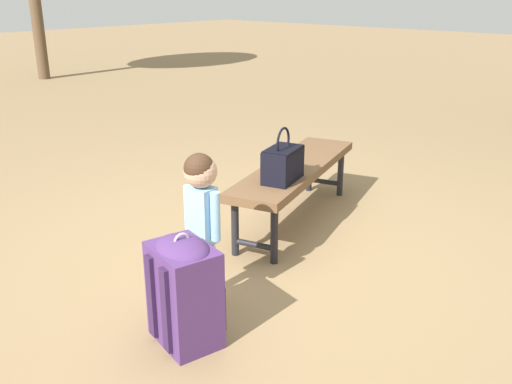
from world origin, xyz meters
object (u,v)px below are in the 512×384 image
object	(u,v)px
backpack_large	(184,288)
child_standing	(201,206)
handbag	(283,163)
park_bench	(295,172)

from	to	relation	value
backpack_large	child_standing	bearing A→B (deg)	-147.77
handbag	park_bench	bearing A→B (deg)	-154.85
handbag	child_standing	bearing A→B (deg)	12.13
child_standing	backpack_large	xyz separation A→B (m)	(0.31, 0.19, -0.29)
park_bench	backpack_large	distance (m)	1.67
child_standing	backpack_large	size ratio (longest dim) A/B	1.49
child_standing	backpack_large	distance (m)	0.46
park_bench	handbag	xyz separation A→B (m)	(0.34, 0.16, 0.18)
park_bench	child_standing	distance (m)	1.33
park_bench	backpack_large	bearing A→B (deg)	19.36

